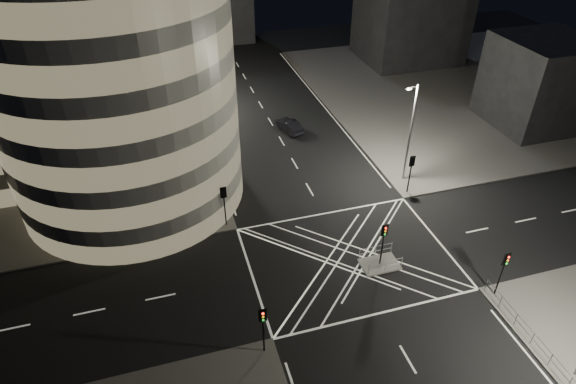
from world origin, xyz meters
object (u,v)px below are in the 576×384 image
object	(u,v)px
street_lamp_left_far	(182,72)
sedan	(289,126)
traffic_signal_island	(384,237)
traffic_signal_nl	(263,323)
street_lamp_left_near	(204,144)
traffic_signal_nr	(504,266)
central_island	(380,264)
street_lamp_right_far	(410,131)
traffic_signal_fr	(411,167)
traffic_signal_fl	(224,199)

from	to	relation	value
street_lamp_left_far	sedan	bearing A→B (deg)	-36.01
traffic_signal_island	sedan	size ratio (longest dim) A/B	0.93
traffic_signal_nl	street_lamp_left_near	world-z (taller)	street_lamp_left_near
traffic_signal_island	traffic_signal_nl	bearing A→B (deg)	-153.86
traffic_signal_nl	street_lamp_left_near	size ratio (longest dim) A/B	0.40
traffic_signal_nr	street_lamp_left_far	distance (m)	41.15
traffic_signal_island	street_lamp_left_far	xyz separation A→B (m)	(-11.44, 31.50, 2.63)
central_island	street_lamp_right_far	world-z (taller)	street_lamp_right_far
central_island	street_lamp_right_far	xyz separation A→B (m)	(7.44, 10.50, 5.47)
traffic_signal_island	traffic_signal_fr	bearing A→B (deg)	50.67
traffic_signal_fl	traffic_signal_island	distance (m)	13.62
street_lamp_left_far	sedan	world-z (taller)	street_lamp_left_far
traffic_signal_nl	sedan	distance (m)	30.71
traffic_signal_fl	street_lamp_left_near	world-z (taller)	street_lamp_left_near
traffic_signal_nr	street_lamp_left_near	xyz separation A→B (m)	(-18.24, 18.80, 2.63)
street_lamp_left_near	street_lamp_right_far	xyz separation A→B (m)	(18.87, -3.00, 0.00)
street_lamp_left_near	street_lamp_right_far	distance (m)	19.11
central_island	street_lamp_right_far	distance (m)	13.98
traffic_signal_nr	street_lamp_right_far	distance (m)	16.03
traffic_signal_fl	traffic_signal_nl	xyz separation A→B (m)	(0.00, -13.60, 0.00)
street_lamp_left_near	sedan	xyz separation A→B (m)	(10.94, 10.05, -4.83)
traffic_signal_nl	traffic_signal_island	size ratio (longest dim) A/B	1.00
traffic_signal_fl	traffic_signal_nr	xyz separation A→B (m)	(17.60, -13.60, 0.00)
central_island	street_lamp_left_far	size ratio (longest dim) A/B	0.30
street_lamp_left_far	traffic_signal_nl	bearing A→B (deg)	-89.01
traffic_signal_nr	sedan	distance (m)	29.84
traffic_signal_nr	street_lamp_right_far	world-z (taller)	street_lamp_right_far
traffic_signal_fr	street_lamp_left_far	size ratio (longest dim) A/B	0.40
sedan	traffic_signal_island	bearing A→B (deg)	76.10
street_lamp_left_far	street_lamp_right_far	xyz separation A→B (m)	(18.87, -21.00, 0.00)
traffic_signal_island	street_lamp_left_near	xyz separation A→B (m)	(-11.44, 13.50, 2.63)
traffic_signal_nl	traffic_signal_nr	xyz separation A→B (m)	(17.60, 0.00, 0.00)
traffic_signal_nl	street_lamp_right_far	world-z (taller)	street_lamp_right_far
central_island	traffic_signal_fr	distance (m)	11.10
central_island	sedan	distance (m)	23.57
street_lamp_left_near	street_lamp_right_far	size ratio (longest dim) A/B	1.00
traffic_signal_nl	street_lamp_left_near	xyz separation A→B (m)	(-0.64, 18.80, 2.63)
traffic_signal_fl	traffic_signal_fr	distance (m)	17.60
traffic_signal_fl	sedan	xyz separation A→B (m)	(10.30, 15.25, -2.20)
sedan	traffic_signal_nr	bearing A→B (deg)	89.08
street_lamp_left_near	traffic_signal_fl	bearing A→B (deg)	-83.03
traffic_signal_nl	street_lamp_left_far	bearing A→B (deg)	90.99
street_lamp_left_near	street_lamp_left_far	size ratio (longest dim) A/B	1.00
traffic_signal_fr	traffic_signal_nl	bearing A→B (deg)	-142.31
central_island	traffic_signal_island	distance (m)	2.84
traffic_signal_island	street_lamp_left_far	bearing A→B (deg)	109.95
traffic_signal_fr	street_lamp_left_near	world-z (taller)	street_lamp_left_near
traffic_signal_nr	street_lamp_right_far	xyz separation A→B (m)	(0.64, 15.80, 2.63)
street_lamp_left_near	sedan	bearing A→B (deg)	42.59
traffic_signal_fl	central_island	bearing A→B (deg)	-37.54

